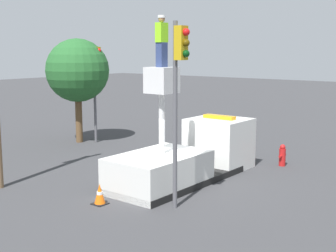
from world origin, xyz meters
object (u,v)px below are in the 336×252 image
at_px(bucket_truck, 188,157).
at_px(traffic_cone_rear, 100,194).
at_px(traffic_light_across, 96,73).
at_px(fire_hydrant, 282,155).
at_px(traffic_light_pole, 179,78).
at_px(tree_left_bg, 77,71).
at_px(worker, 162,41).

xyz_separation_m(bucket_truck, traffic_cone_rear, (-4.24, 0.44, -0.52)).
height_order(traffic_light_across, fire_hydrant, traffic_light_across).
relative_size(traffic_light_across, fire_hydrant, 5.58).
height_order(bucket_truck, traffic_cone_rear, bucket_truck).
bearing_deg(traffic_light_pole, bucket_truck, 30.68).
distance_m(bucket_truck, tree_left_bg, 9.55).
relative_size(bucket_truck, traffic_light_across, 1.33).
bearing_deg(traffic_cone_rear, tree_left_bg, 52.24).
xyz_separation_m(worker, fire_hydrant, (5.69, -2.00, -4.73)).
xyz_separation_m(bucket_truck, traffic_light_across, (2.74, 7.92, 2.84)).
bearing_deg(traffic_cone_rear, fire_hydrant, -16.37).
xyz_separation_m(worker, traffic_light_pole, (-1.41, -1.79, -1.14)).
distance_m(bucket_truck, worker, 4.64).
relative_size(traffic_light_pole, tree_left_bg, 1.05).
relative_size(worker, tree_left_bg, 0.32).
bearing_deg(bucket_truck, traffic_light_across, 70.93).
distance_m(traffic_light_pole, tree_left_bg, 11.82).
bearing_deg(traffic_light_across, bucket_truck, -109.07).
bearing_deg(tree_left_bg, fire_hydrant, -80.30).
bearing_deg(worker, bucket_truck, 0.00).
xyz_separation_m(worker, tree_left_bg, (3.84, 8.80, -1.38)).
height_order(traffic_light_across, traffic_cone_rear, traffic_light_across).
distance_m(worker, traffic_light_across, 9.16).
bearing_deg(traffic_light_across, tree_left_bg, 120.23).
xyz_separation_m(bucket_truck, worker, (-1.61, 0.00, 4.35)).
bearing_deg(fire_hydrant, traffic_light_across, 97.66).
xyz_separation_m(traffic_light_across, fire_hydrant, (1.34, -9.92, -3.23)).
distance_m(bucket_truck, traffic_light_pole, 4.76).
bearing_deg(traffic_light_pole, fire_hydrant, -1.73).
distance_m(traffic_light_pole, traffic_light_across, 11.29).
distance_m(fire_hydrant, tree_left_bg, 11.46).
relative_size(traffic_light_across, tree_left_bg, 0.95).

